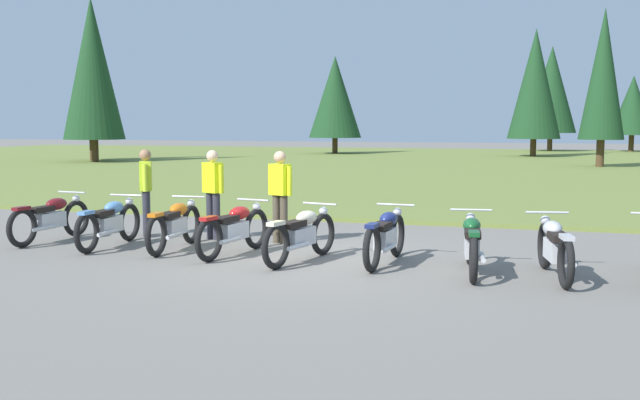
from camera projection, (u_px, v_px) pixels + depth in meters
name	position (u px, v px, depth m)	size (l,w,h in m)	color
ground_plane	(309.00, 260.00, 11.90)	(140.00, 140.00, 0.00)	slate
grass_moorland	(467.00, 165.00, 37.16)	(80.00, 44.00, 0.10)	olive
forest_treeline	(568.00, 82.00, 41.55)	(43.89, 28.85, 8.63)	#47331E
motorcycle_maroon	(51.00, 218.00, 13.68)	(0.62, 2.10, 0.88)	black
motorcycle_sky_blue	(109.00, 222.00, 13.09)	(0.62, 2.10, 0.88)	black
motorcycle_orange	(175.00, 224.00, 12.82)	(0.62, 2.10, 0.88)	black
motorcycle_red	(234.00, 229.00, 12.31)	(0.66, 2.08, 0.88)	black
motorcycle_cream	(301.00, 234.00, 11.71)	(0.74, 2.06, 0.88)	black
motorcycle_navy	(386.00, 236.00, 11.53)	(0.62, 2.10, 0.88)	black
motorcycle_british_green	(472.00, 244.00, 10.80)	(0.63, 2.10, 0.88)	black
motorcycle_silver	(555.00, 247.00, 10.47)	(0.70, 2.08, 0.88)	black
rider_near_row_end	(213.00, 189.00, 13.89)	(0.51, 0.35, 1.67)	#2D2D38
rider_checking_bike	(146.00, 187.00, 14.31)	(0.36, 0.50, 1.67)	#2D2D38
rider_with_back_turned	(280.00, 191.00, 13.43)	(0.51, 0.34, 1.67)	#4C4233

